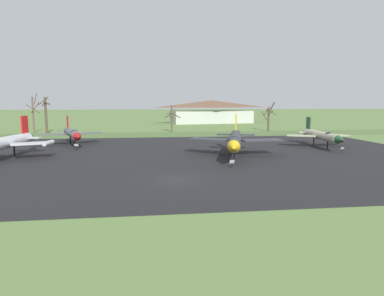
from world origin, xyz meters
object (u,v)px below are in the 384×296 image
object	(u,v)px
jet_fighter_rear_left	(72,133)
info_placard_rear_left	(76,146)
info_placard_rear_center	(232,163)
visitor_building	(212,112)
info_placard_front_left	(342,150)
jet_fighter_front_left	(322,135)
jet_fighter_front_right	(0,144)
jet_fighter_rear_center	(235,140)

from	to	relation	value
jet_fighter_rear_left	info_placard_rear_left	bearing A→B (deg)	-74.00
info_placard_rear_center	visitor_building	world-z (taller)	visitor_building
info_placard_front_left	info_placard_rear_center	distance (m)	19.02
jet_fighter_rear_left	visitor_building	xyz separation A→B (m)	(33.63, 55.43, 1.80)
jet_fighter_front_left	info_placard_rear_center	xyz separation A→B (m)	(-17.79, -14.29, -1.35)
info_placard_front_left	jet_fighter_front_right	xyz separation A→B (m)	(-43.69, -0.34, 1.59)
info_placard_front_left	info_placard_rear_left	xyz separation A→B (m)	(-36.60, 7.86, 0.08)
info_placard_rear_center	visitor_building	xyz separation A→B (m)	(12.38, 77.99, 3.19)
jet_fighter_front_left	jet_fighter_front_right	size ratio (longest dim) A/B	0.91
jet_fighter_rear_left	jet_fighter_front_left	bearing A→B (deg)	-11.97
jet_fighter_front_left	info_placard_rear_left	size ratio (longest dim) A/B	13.44
visitor_building	info_placard_rear_left	bearing A→B (deg)	-116.94
info_placard_front_left	visitor_building	size ratio (longest dim) A/B	0.03
info_placard_front_left	jet_fighter_rear_left	size ratio (longest dim) A/B	0.07
jet_fighter_front_right	visitor_building	distance (m)	80.46
visitor_building	info_placard_front_left	bearing A→B (deg)	-85.97
jet_fighter_front_left	info_placard_rear_left	xyz separation A→B (m)	(-37.06, 1.40, -1.26)
info_placard_rear_left	jet_fighter_rear_left	bearing A→B (deg)	106.00
jet_fighter_rear_center	info_placard_rear_center	size ratio (longest dim) A/B	17.30
jet_fighter_front_left	jet_fighter_rear_left	world-z (taller)	jet_fighter_rear_left
jet_fighter_front_left	info_placard_front_left	world-z (taller)	jet_fighter_front_left
visitor_building	info_placard_rear_center	bearing A→B (deg)	-99.02
jet_fighter_rear_left	jet_fighter_front_right	bearing A→B (deg)	-108.75
jet_fighter_front_right	jet_fighter_rear_left	distance (m)	15.92
info_placard_rear_left	jet_fighter_front_left	bearing A→B (deg)	-2.17
info_placard_front_left	visitor_building	xyz separation A→B (m)	(-4.95, 70.16, 3.18)
jet_fighter_front_left	jet_fighter_rear_left	xyz separation A→B (m)	(-39.03, 8.28, 0.04)
jet_fighter_rear_center	info_placard_front_left	bearing A→B (deg)	2.39
info_placard_rear_left	visitor_building	world-z (taller)	visitor_building
jet_fighter_front_left	visitor_building	distance (m)	63.96
jet_fighter_rear_center	visitor_building	distance (m)	71.54
jet_fighter_front_left	info_placard_front_left	size ratio (longest dim) A/B	14.43
jet_fighter_front_right	jet_fighter_rear_left	size ratio (longest dim) A/B	1.12
info_placard_front_left	info_placard_rear_center	xyz separation A→B (m)	(-17.33, -7.84, -0.01)
jet_fighter_rear_center	jet_fighter_front_right	bearing A→B (deg)	179.41
jet_fighter_rear_left	info_placard_rear_left	distance (m)	7.27
info_placard_front_left	info_placard_rear_center	bearing A→B (deg)	-155.67
jet_fighter_front_right	info_placard_rear_center	world-z (taller)	jet_fighter_front_right
jet_fighter_front_left	info_placard_front_left	xyz separation A→B (m)	(-0.46, -6.46, -1.34)
info_placard_front_left	visitor_building	bearing A→B (deg)	94.03
jet_fighter_front_left	info_placard_rear_center	bearing A→B (deg)	-141.22
jet_fighter_front_left	visitor_building	bearing A→B (deg)	94.85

